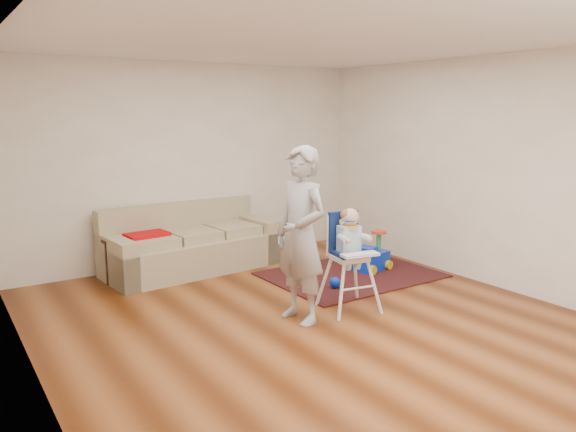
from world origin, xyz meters
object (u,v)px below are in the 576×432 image
adult (301,235)px  high_chair (349,261)px  side_table (122,256)px  ride_on_toy (371,251)px  toy_ball (335,282)px  sofa (191,239)px

adult → high_chair: bearing=81.3°
side_table → ride_on_toy: side_table is taller
ride_on_toy → toy_ball: bearing=-169.3°
sofa → adult: (0.19, -2.24, 0.44)m
high_chair → toy_ball: bearing=74.1°
toy_ball → adult: 1.33m
side_table → adult: (1.04, -2.44, 0.60)m
side_table → high_chair: 2.97m
high_chair → adult: adult is taller
side_table → toy_ball: side_table is taller
side_table → sofa: bearing=-13.2°
high_chair → sofa: bearing=119.2°
side_table → ride_on_toy: bearing=-28.0°
side_table → ride_on_toy: 3.18m
side_table → toy_ball: bearing=-43.7°
ride_on_toy → toy_ball: size_ratio=3.77×
sofa → adult: bearing=-90.4°
high_chair → adult: 0.69m
sofa → ride_on_toy: size_ratio=4.59×
ride_on_toy → adult: size_ratio=0.29×
ride_on_toy → adult: bearing=-163.2°
sofa → toy_ball: bearing=-62.0°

